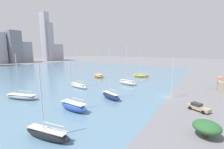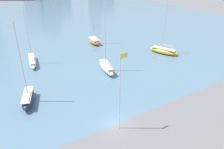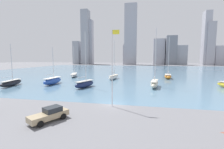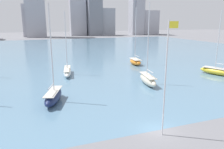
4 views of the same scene
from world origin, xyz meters
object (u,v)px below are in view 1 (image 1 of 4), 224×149
object	(u,v)px
sailboat_blue	(74,106)
sailboat_navy	(111,96)
sailboat_black	(47,134)
sailboat_yellow	(141,75)
sailboat_gray	(22,96)
sailboat_orange	(99,76)
sailboat_white	(78,85)
parked_pickup_tan	(198,107)
flag_pole	(172,75)
sailboat_cream	(127,82)

from	to	relation	value
sailboat_blue	sailboat_navy	distance (m)	12.01
sailboat_black	sailboat_yellow	bearing A→B (deg)	-2.76
sailboat_blue	sailboat_yellow	xyz separation A→B (m)	(50.41, 2.38, -0.19)
sailboat_yellow	sailboat_navy	world-z (taller)	sailboat_navy
sailboat_gray	sailboat_orange	distance (m)	39.19
sailboat_white	parked_pickup_tan	size ratio (longest dim) A/B	2.85
flag_pole	sailboat_black	world-z (taller)	flag_pole
parked_pickup_tan	sailboat_orange	bearing A→B (deg)	92.74
sailboat_yellow	sailboat_white	xyz separation A→B (m)	(-33.82, 12.23, 0.02)
flag_pole	sailboat_blue	xyz separation A→B (m)	(-22.19, 17.55, -5.73)
sailboat_cream	sailboat_orange	bearing A→B (deg)	80.75
sailboat_black	parked_pickup_tan	distance (m)	32.53
sailboat_blue	sailboat_white	xyz separation A→B (m)	(16.59, 14.61, -0.17)
sailboat_yellow	sailboat_blue	bearing A→B (deg)	159.22
sailboat_cream	sailboat_navy	bearing A→B (deg)	-158.51
sailboat_white	sailboat_orange	distance (m)	21.63
sailboat_cream	sailboat_white	bearing A→B (deg)	145.55
sailboat_white	sailboat_navy	distance (m)	18.26
sailboat_blue	sailboat_black	xyz separation A→B (m)	(-10.28, -4.71, -0.16)
sailboat_gray	sailboat_black	distance (m)	25.19
sailboat_cream	sailboat_yellow	size ratio (longest dim) A/B	1.08
sailboat_blue	sailboat_yellow	distance (m)	50.47
sailboat_gray	sailboat_black	world-z (taller)	sailboat_gray
sailboat_orange	sailboat_black	xyz separation A→B (m)	(-47.70, -25.12, -0.06)
sailboat_black	sailboat_orange	bearing A→B (deg)	18.34
sailboat_blue	sailboat_white	world-z (taller)	sailboat_white
sailboat_white	sailboat_orange	xyz separation A→B (m)	(20.84, 5.79, 0.07)
sailboat_blue	sailboat_gray	xyz separation A→B (m)	(-1.74, 18.99, -0.30)
sailboat_white	parked_pickup_tan	world-z (taller)	sailboat_white
parked_pickup_tan	sailboat_yellow	bearing A→B (deg)	66.54
flag_pole	sailboat_yellow	size ratio (longest dim) A/B	0.85
parked_pickup_tan	sailboat_blue	bearing A→B (deg)	150.55
sailboat_blue	parked_pickup_tan	distance (m)	29.13
flag_pole	sailboat_cream	world-z (taller)	sailboat_cream
sailboat_blue	sailboat_gray	distance (m)	19.07
flag_pole	parked_pickup_tan	distance (m)	11.62
sailboat_yellow	sailboat_navy	distance (m)	39.14
sailboat_yellow	sailboat_black	distance (m)	61.10
sailboat_blue	sailboat_cream	bearing A→B (deg)	4.54
flag_pole	sailboat_navy	xyz separation A→B (m)	(-10.55, 14.58, -5.75)
sailboat_navy	parked_pickup_tan	xyz separation A→B (m)	(3.68, -21.80, -0.21)
sailboat_blue	sailboat_white	distance (m)	22.11
sailboat_cream	sailboat_gray	xyz separation A→B (m)	(-32.32, 18.12, -0.31)
sailboat_blue	sailboat_navy	world-z (taller)	sailboat_navy
sailboat_navy	sailboat_gray	distance (m)	25.72
flag_pole	sailboat_gray	bearing A→B (deg)	123.23
sailboat_gray	flag_pole	bearing A→B (deg)	-74.60
flag_pole	parked_pickup_tan	world-z (taller)	flag_pole
flag_pole	sailboat_orange	bearing A→B (deg)	68.13
sailboat_yellow	sailboat_white	distance (m)	35.97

